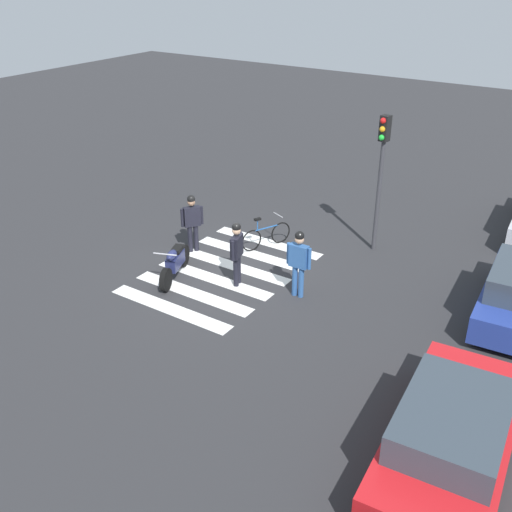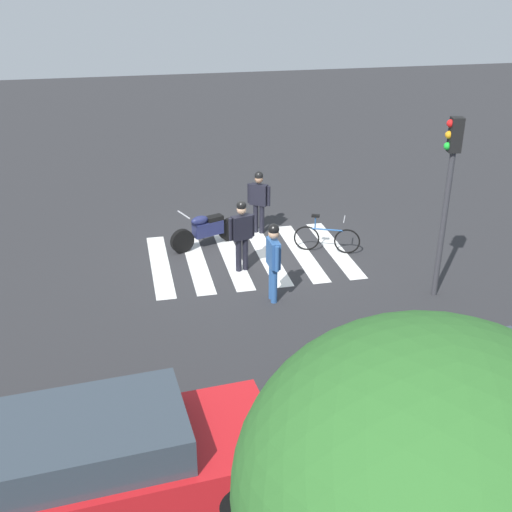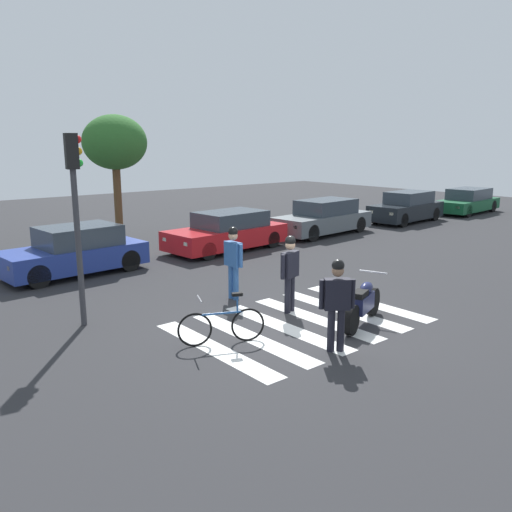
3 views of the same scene
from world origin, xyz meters
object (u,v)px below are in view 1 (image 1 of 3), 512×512
object	(u,v)px
pedestrian_bystander	(299,259)
car_red_convertible	(451,435)
officer_on_foot	(192,219)
officer_by_motorcycle	(237,249)
traffic_light_pole	(381,162)
police_motorcycle	(175,262)
leaning_bicycle	(266,235)

from	to	relation	value
pedestrian_bystander	car_red_convertible	xyz separation A→B (m)	(3.50, 4.95, -0.39)
officer_on_foot	officer_by_motorcycle	size ratio (longest dim) A/B	0.99
traffic_light_pole	police_motorcycle	bearing A→B (deg)	-39.45
pedestrian_bystander	car_red_convertible	distance (m)	6.07
police_motorcycle	officer_by_motorcycle	distance (m)	1.81
police_motorcycle	pedestrian_bystander	bearing A→B (deg)	106.90
officer_on_foot	traffic_light_pole	xyz separation A→B (m)	(-3.02, 4.35, 1.67)
leaning_bicycle	traffic_light_pole	world-z (taller)	traffic_light_pole
police_motorcycle	officer_by_motorcycle	xyz separation A→B (m)	(-0.62, 1.60, 0.57)
police_motorcycle	officer_on_foot	world-z (taller)	officer_on_foot
car_red_convertible	officer_on_foot	bearing A→B (deg)	-114.76
officer_on_foot	officer_by_motorcycle	world-z (taller)	officer_by_motorcycle
leaning_bicycle	traffic_light_pole	xyz separation A→B (m)	(-1.62, 2.72, 2.31)
police_motorcycle	traffic_light_pole	xyz separation A→B (m)	(-4.55, 3.74, 2.23)
officer_by_motorcycle	traffic_light_pole	distance (m)	4.77
pedestrian_bystander	traffic_light_pole	distance (m)	3.96
police_motorcycle	pedestrian_bystander	xyz separation A→B (m)	(-0.98, 3.22, 0.60)
leaning_bicycle	pedestrian_bystander	distance (m)	3.02
police_motorcycle	officer_by_motorcycle	bearing A→B (deg)	111.14
leaning_bicycle	pedestrian_bystander	world-z (taller)	pedestrian_bystander
leaning_bicycle	car_red_convertible	bearing A→B (deg)	52.69
pedestrian_bystander	officer_on_foot	bearing A→B (deg)	-98.19
officer_on_foot	traffic_light_pole	bearing A→B (deg)	124.74
pedestrian_bystander	leaning_bicycle	bearing A→B (deg)	-131.56
police_motorcycle	traffic_light_pole	world-z (taller)	traffic_light_pole
police_motorcycle	officer_by_motorcycle	world-z (taller)	officer_by_motorcycle
officer_on_foot	pedestrian_bystander	size ratio (longest dim) A/B	0.97
leaning_bicycle	traffic_light_pole	bearing A→B (deg)	120.69
pedestrian_bystander	traffic_light_pole	xyz separation A→B (m)	(-3.57, 0.52, 1.63)
car_red_convertible	traffic_light_pole	size ratio (longest dim) A/B	1.16
officer_on_foot	traffic_light_pole	world-z (taller)	traffic_light_pole
officer_by_motorcycle	police_motorcycle	bearing A→B (deg)	-68.86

